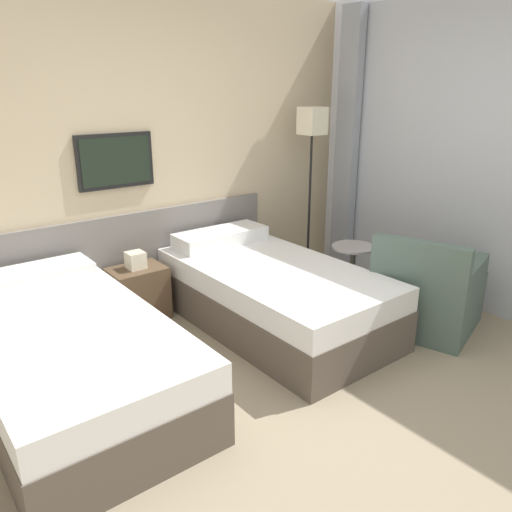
# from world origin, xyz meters

# --- Properties ---
(ground_plane) EXTENTS (16.00, 16.00, 0.00)m
(ground_plane) POSITION_xyz_m (0.00, 0.00, 0.00)
(ground_plane) COLOR gray
(wall_headboard) EXTENTS (10.00, 0.10, 2.70)m
(wall_headboard) POSITION_xyz_m (-0.02, 2.17, 1.30)
(wall_headboard) COLOR #C6B28E
(wall_headboard) RESTS_ON ground_plane
(bed_near_door) EXTENTS (1.07, 2.00, 0.65)m
(bed_near_door) POSITION_xyz_m (-1.15, 1.12, 0.27)
(bed_near_door) COLOR brown
(bed_near_door) RESTS_ON ground_plane
(bed_near_window) EXTENTS (1.07, 2.00, 0.65)m
(bed_near_window) POSITION_xyz_m (0.51, 1.12, 0.27)
(bed_near_window) COLOR brown
(bed_near_window) RESTS_ON ground_plane
(nightstand) EXTENTS (0.45, 0.34, 0.60)m
(nightstand) POSITION_xyz_m (-0.32, 1.89, 0.24)
(nightstand) COLOR brown
(nightstand) RESTS_ON ground_plane
(floor_lamp) EXTENTS (0.24, 0.24, 1.70)m
(floor_lamp) POSITION_xyz_m (1.58, 1.81, 1.41)
(floor_lamp) COLOR black
(floor_lamp) RESTS_ON ground_plane
(side_table) EXTENTS (0.38, 0.38, 0.57)m
(side_table) POSITION_xyz_m (1.29, 0.95, 0.39)
(side_table) COLOR gray
(side_table) RESTS_ON ground_plane
(armchair) EXTENTS (0.95, 0.92, 0.82)m
(armchair) POSITION_xyz_m (1.47, 0.30, 0.28)
(armchair) COLOR #4C6056
(armchair) RESTS_ON ground_plane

